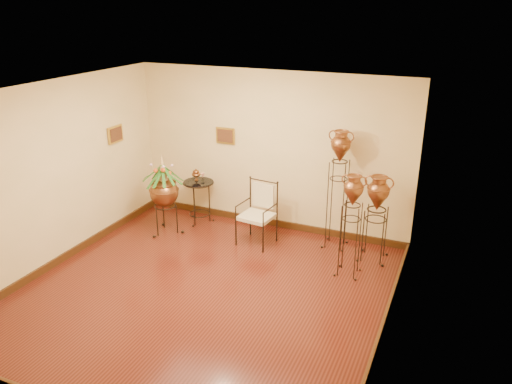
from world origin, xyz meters
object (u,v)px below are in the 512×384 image
at_px(amphora_mid, 351,225).
at_px(planter_urn, 164,189).
at_px(amphora_tall, 338,189).
at_px(side_table, 199,201).
at_px(armchair, 257,214).

relative_size(amphora_mid, planter_urn, 1.08).
bearing_deg(amphora_tall, side_table, -178.90).
relative_size(amphora_tall, side_table, 2.00).
xyz_separation_m(amphora_tall, amphora_mid, (0.42, -0.82, -0.22)).
bearing_deg(armchair, amphora_tall, 26.14).
bearing_deg(armchair, amphora_mid, -6.31).
height_order(armchair, side_table, armchair).
bearing_deg(side_table, amphora_tall, 1.10).
bearing_deg(amphora_mid, side_table, 165.49).
xyz_separation_m(amphora_tall, side_table, (-2.56, -0.05, -0.61)).
height_order(planter_urn, armchair, planter_urn).
bearing_deg(amphora_tall, amphora_mid, -62.84).
bearing_deg(amphora_mid, planter_urn, 177.57).
height_order(amphora_tall, amphora_mid, amphora_tall).
xyz_separation_m(amphora_mid, armchair, (-1.66, 0.38, -0.27)).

